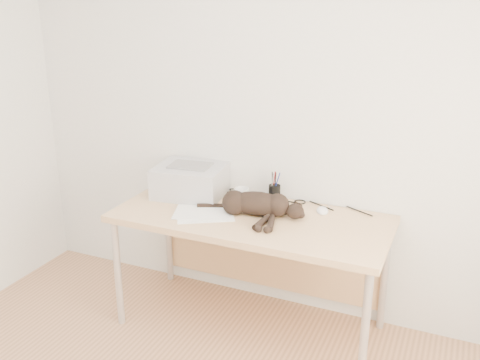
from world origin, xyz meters
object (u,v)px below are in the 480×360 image
at_px(cat, 254,205).
at_px(mug, 242,195).
at_px(desk, 256,231).
at_px(mouse, 322,209).
at_px(printer, 191,180).
at_px(pen_cup, 275,192).

height_order(cat, mug, cat).
height_order(desk, mouse, mouse).
distance_m(printer, pen_cup, 0.54).
xyz_separation_m(printer, mouse, (0.85, 0.06, -0.08)).
bearing_deg(pen_cup, cat, -95.36).
distance_m(printer, mouse, 0.86).
distance_m(desk, cat, 0.21).
bearing_deg(mouse, desk, -178.51).
height_order(pen_cup, mouse, pen_cup).
relative_size(pen_cup, mouse, 1.57).
relative_size(desk, mouse, 13.55).
xyz_separation_m(cat, mug, (-0.16, 0.18, -0.02)).
bearing_deg(printer, desk, -9.81).
height_order(mug, mouse, mug).
bearing_deg(mouse, pen_cup, 149.49).
height_order(printer, pen_cup, printer).
relative_size(cat, mouse, 5.62).
bearing_deg(mug, desk, -37.18).
bearing_deg(cat, pen_cup, 76.62).
relative_size(printer, mouse, 3.96).
bearing_deg(mouse, cat, -168.70).
distance_m(desk, mug, 0.25).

